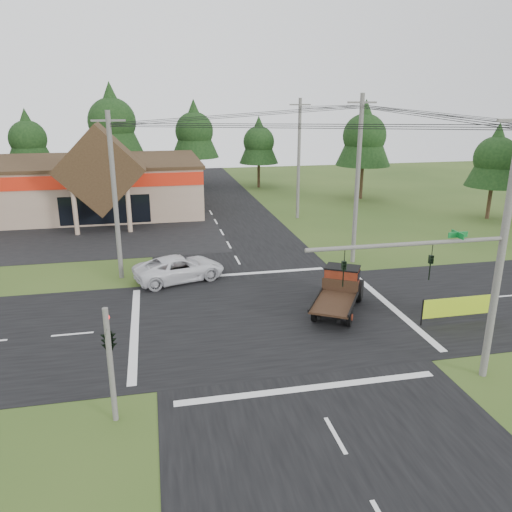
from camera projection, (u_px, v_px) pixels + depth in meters
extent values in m
plane|color=#2F4819|center=(269.00, 317.00, 26.60)|extent=(120.00, 120.00, 0.00)
cube|color=black|center=(269.00, 317.00, 26.60)|extent=(12.00, 120.00, 0.02)
cube|color=black|center=(269.00, 317.00, 26.60)|extent=(120.00, 12.00, 0.02)
cube|color=black|center=(54.00, 238.00, 41.59)|extent=(28.00, 14.00, 0.02)
cube|color=tan|center=(49.00, 187.00, 50.72)|extent=(30.00, 15.00, 5.00)
cube|color=#372516|center=(46.00, 162.00, 49.95)|extent=(30.40, 15.40, 0.30)
cube|color=#B4200D|center=(31.00, 184.00, 43.19)|extent=(30.00, 0.12, 1.20)
cube|color=#372516|center=(100.00, 169.00, 43.11)|extent=(7.78, 4.00, 7.78)
cylinder|color=tan|center=(75.00, 212.00, 42.09)|extent=(0.40, 0.40, 4.00)
cylinder|color=tan|center=(129.00, 210.00, 42.95)|extent=(0.40, 0.40, 4.00)
cube|color=black|center=(105.00, 210.00, 45.17)|extent=(8.00, 0.08, 2.60)
cylinder|color=#595651|center=(494.00, 298.00, 20.01)|extent=(0.24, 0.24, 7.00)
cylinder|color=#595651|center=(409.00, 244.00, 18.47)|extent=(8.00, 0.16, 0.16)
imported|color=black|center=(430.00, 268.00, 18.97)|extent=(0.16, 0.20, 1.00)
imported|color=black|center=(344.00, 274.00, 18.29)|extent=(0.16, 0.20, 1.00)
cube|color=#0C6626|center=(458.00, 235.00, 18.78)|extent=(0.80, 0.04, 0.22)
cylinder|color=#595651|center=(111.00, 366.00, 17.47)|extent=(0.20, 0.20, 4.40)
imported|color=black|center=(107.00, 325.00, 17.21)|extent=(0.53, 2.48, 1.00)
sphere|color=#FF0C0C|center=(107.00, 317.00, 17.29)|extent=(0.18, 0.18, 0.18)
cylinder|color=#595651|center=(502.00, 251.00, 19.40)|extent=(0.30, 0.30, 11.00)
cylinder|color=#595651|center=(115.00, 198.00, 30.92)|extent=(0.30, 0.30, 10.50)
cube|color=#595651|center=(108.00, 120.00, 29.51)|extent=(2.00, 0.12, 0.12)
cylinder|color=#595651|center=(357.00, 182.00, 33.89)|extent=(0.30, 0.30, 11.50)
cube|color=#595651|center=(362.00, 102.00, 32.33)|extent=(2.00, 0.12, 0.12)
cylinder|color=#595651|center=(299.00, 160.00, 47.00)|extent=(0.30, 0.30, 11.20)
cube|color=#595651|center=(300.00, 105.00, 45.48)|extent=(2.00, 0.12, 0.12)
cylinder|color=#332316|center=(33.00, 178.00, 61.36)|extent=(0.36, 0.36, 3.50)
cone|color=black|center=(28.00, 136.00, 59.83)|extent=(5.60, 5.60, 6.60)
sphere|color=black|center=(28.00, 139.00, 59.93)|extent=(4.40, 4.40, 4.40)
cylinder|color=#332316|center=(116.00, 173.00, 62.22)|extent=(0.36, 0.36, 4.55)
cone|color=black|center=(112.00, 118.00, 60.24)|extent=(7.28, 7.28, 8.58)
sphere|color=black|center=(112.00, 122.00, 60.35)|extent=(5.72, 5.72, 5.72)
cylinder|color=#332316|center=(196.00, 172.00, 65.21)|extent=(0.36, 0.36, 3.85)
cone|color=black|center=(194.00, 128.00, 63.53)|extent=(6.16, 6.16, 7.26)
sphere|color=black|center=(194.00, 131.00, 63.63)|extent=(4.84, 4.84, 4.84)
cylinder|color=#332316|center=(259.00, 175.00, 65.01)|extent=(0.36, 0.36, 3.15)
cone|color=black|center=(259.00, 140.00, 63.63)|extent=(5.04, 5.04, 5.94)
sphere|color=black|center=(259.00, 142.00, 63.72)|extent=(3.96, 3.96, 3.96)
cylinder|color=#332316|center=(361.00, 182.00, 57.52)|extent=(0.36, 0.36, 3.85)
cone|color=black|center=(365.00, 133.00, 55.84)|extent=(6.16, 6.16, 7.26)
sphere|color=black|center=(364.00, 136.00, 55.94)|extent=(4.84, 4.84, 4.84)
cylinder|color=#332316|center=(489.00, 203.00, 47.99)|extent=(0.36, 0.36, 3.15)
cone|color=black|center=(496.00, 155.00, 46.62)|extent=(5.04, 5.04, 5.94)
sphere|color=black|center=(496.00, 158.00, 46.70)|extent=(3.96, 3.96, 3.96)
imported|color=silver|center=(180.00, 268.00, 31.83)|extent=(6.26, 4.19, 1.60)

